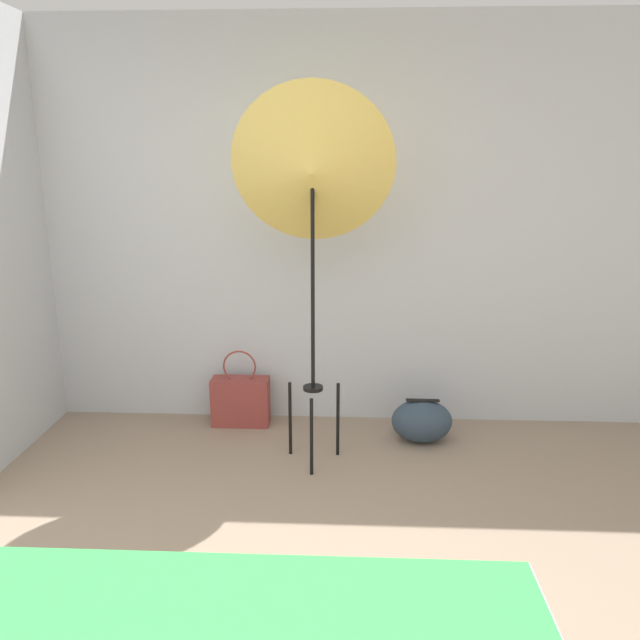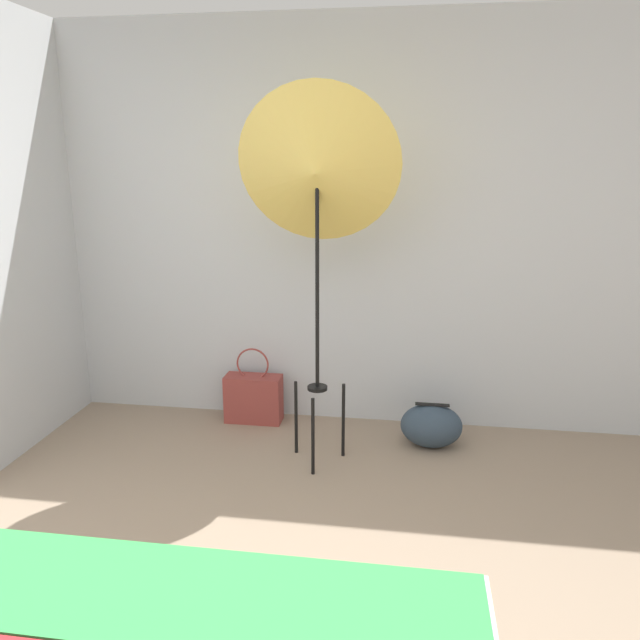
% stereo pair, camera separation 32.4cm
% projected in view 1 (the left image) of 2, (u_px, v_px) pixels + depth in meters
% --- Properties ---
extents(wall_back, '(8.00, 0.05, 2.60)m').
position_uv_depth(wall_back, '(309.00, 229.00, 4.03)').
color(wall_back, '#B7BCC1').
rests_on(wall_back, ground_plane).
extents(photo_umbrella, '(0.89, 0.43, 2.13)m').
position_uv_depth(photo_umbrella, '(312.00, 172.00, 3.28)').
color(photo_umbrella, black).
rests_on(photo_umbrella, ground_plane).
extents(tote_bag, '(0.38, 0.16, 0.52)m').
position_uv_depth(tote_bag, '(241.00, 400.00, 4.18)').
color(tote_bag, brown).
rests_on(tote_bag, ground_plane).
extents(duffel_bag, '(0.38, 0.27, 0.28)m').
position_uv_depth(duffel_bag, '(422.00, 421.00, 3.93)').
color(duffel_bag, '#2D3D4C').
rests_on(duffel_bag, ground_plane).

